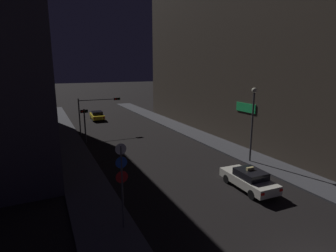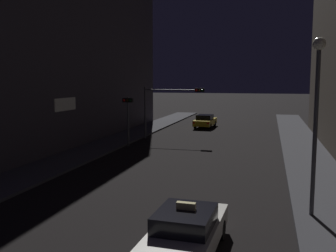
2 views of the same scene
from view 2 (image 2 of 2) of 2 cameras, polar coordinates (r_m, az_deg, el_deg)
The scene contains 8 objects.
sidewalk_left at distance 32.26m, azimuth -7.83°, elevation -2.23°, with size 3.12×57.16×0.14m, color #424247.
sidewalk_right at distance 29.89m, azimuth 19.70°, elevation -3.29°, with size 3.12×57.16×0.14m, color #424247.
building_facade_left at distance 36.10m, azimuth -18.65°, elevation 13.63°, with size 11.42×30.06×19.21m.
taxi at distance 11.58m, azimuth 2.77°, elevation -15.48°, with size 1.96×4.51×1.62m.
far_car at distance 41.62m, azimuth 5.59°, elevation 0.77°, with size 2.00×4.53×1.42m.
traffic_light_overhead at distance 32.86m, azimuth 0.23°, elevation 3.85°, with size 5.34×0.42×4.56m.
traffic_light_left_kerb at distance 29.57m, azimuth -6.05°, elevation 2.22°, with size 0.80×0.42×3.86m.
street_lamp_near_block at distance 14.75m, azimuth 21.43°, elevation 3.80°, with size 0.47×0.47×6.52m.
Camera 2 is at (4.92, -2.77, 5.14)m, focal length 40.60 mm.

